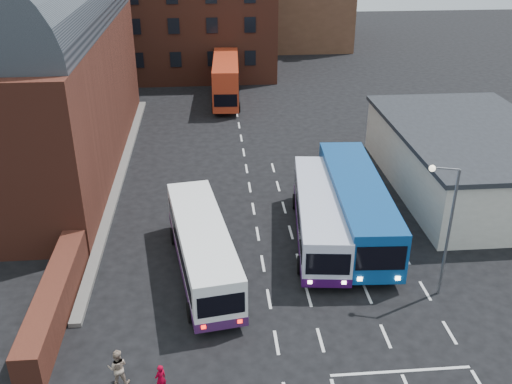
{
  "coord_description": "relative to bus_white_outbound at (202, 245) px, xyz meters",
  "views": [
    {
      "loc": [
        -2.6,
        -20.5,
        17.4
      ],
      "look_at": [
        0.0,
        10.0,
        2.2
      ],
      "focal_mm": 40.0,
      "sensor_mm": 36.0,
      "label": 1
    }
  ],
  "objects": [
    {
      "name": "bus_red_double",
      "position": [
        2.38,
        30.23,
        0.55
      ],
      "size": [
        3.07,
        10.78,
        4.27
      ],
      "rotation": [
        0.0,
        0.0,
        3.1
      ],
      "color": "red",
      "rests_on": "ground"
    },
    {
      "name": "pedestrian_beige",
      "position": [
        -3.45,
        -7.63,
        -0.88
      ],
      "size": [
        0.81,
        0.64,
        1.67
      ],
      "primitive_type": "imported",
      "rotation": [
        0.0,
        0.0,
        3.15
      ],
      "color": "tan",
      "rests_on": "ground"
    },
    {
      "name": "pedestrian_red",
      "position": [
        -1.7,
        -8.28,
        -1.03
      ],
      "size": [
        0.6,
        0.57,
        1.38
      ],
      "primitive_type": "imported",
      "rotation": [
        0.0,
        0.0,
        3.83
      ],
      "color": "maroon",
      "rests_on": "ground"
    },
    {
      "name": "bus_blue",
      "position": [
        9.03,
        3.54,
        0.27
      ],
      "size": [
        3.59,
        12.46,
        3.36
      ],
      "rotation": [
        0.0,
        0.0,
        3.09
      ],
      "color": "navy",
      "rests_on": "ground"
    },
    {
      "name": "bus_white_inbound",
      "position": [
        6.72,
        2.88,
        0.04
      ],
      "size": [
        3.69,
        11.13,
        2.98
      ],
      "rotation": [
        0.0,
        0.0,
        3.03
      ],
      "color": "silver",
      "rests_on": "ground"
    },
    {
      "name": "street_lamp",
      "position": [
        11.6,
        -2.74,
        2.48
      ],
      "size": [
        1.37,
        0.56,
        6.95
      ],
      "rotation": [
        0.0,
        0.0,
        -0.28
      ],
      "color": "#5C5E63",
      "rests_on": "ground"
    },
    {
      "name": "brick_terrace",
      "position": [
        -2.77,
        41.02,
        3.78
      ],
      "size": [
        22.0,
        10.0,
        11.0
      ],
      "primitive_type": "cube",
      "color": "brown",
      "rests_on": "ground"
    },
    {
      "name": "forecourt_wall",
      "position": [
        -6.97,
        -2.98,
        -0.82
      ],
      "size": [
        1.2,
        10.0,
        1.8
      ],
      "primitive_type": "cube",
      "color": "#602B1E",
      "rests_on": "ground"
    },
    {
      "name": "bus_white_outbound",
      "position": [
        0.0,
        0.0,
        0.0
      ],
      "size": [
        4.03,
        10.91,
        2.91
      ],
      "rotation": [
        0.0,
        0.0,
        0.15
      ],
      "color": "white",
      "rests_on": "ground"
    },
    {
      "name": "railway_station",
      "position": [
        -12.27,
        16.02,
        5.92
      ],
      "size": [
        12.0,
        28.0,
        16.0
      ],
      "color": "#602B1E",
      "rests_on": "ground"
    },
    {
      "name": "cream_building",
      "position": [
        18.23,
        9.02,
        0.44
      ],
      "size": [
        10.4,
        16.4,
        4.25
      ],
      "color": "beige",
      "rests_on": "ground"
    },
    {
      "name": "ground",
      "position": [
        3.23,
        -4.98,
        -1.72
      ],
      "size": [
        180.0,
        180.0,
        0.0
      ],
      "primitive_type": "plane",
      "color": "black"
    }
  ]
}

